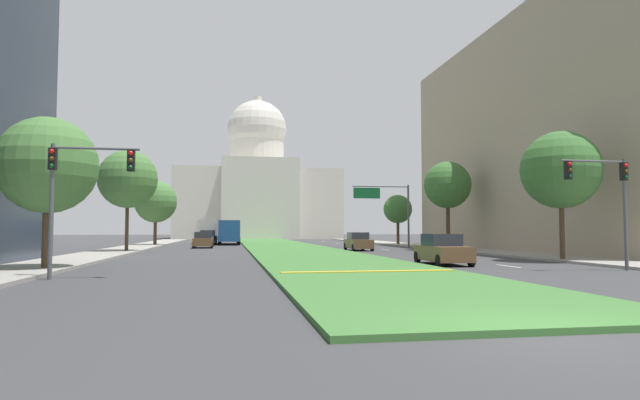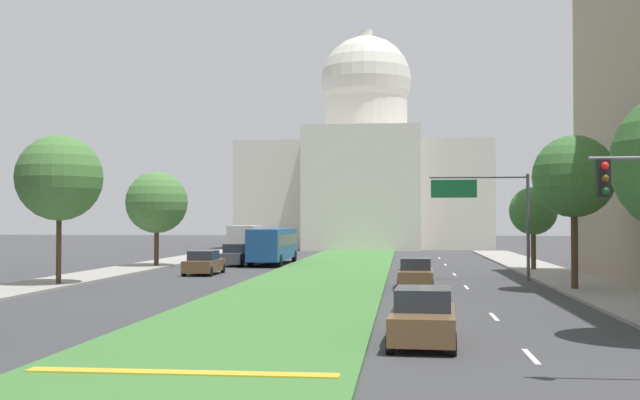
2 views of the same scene
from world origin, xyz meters
TOP-DOWN VIEW (x-y plane):
  - ground_plane at (0.00, 51.08)m, footprint 260.00×260.00m
  - grass_median at (0.00, 45.97)m, footprint 8.15×91.95m
  - median_curb_nose at (0.00, 12.65)m, footprint 7.33×0.50m
  - lane_dashes_right at (8.51, 43.44)m, footprint 0.16×57.10m
  - sidewalk_left at (-14.94, 40.86)m, footprint 4.00×91.95m
  - sidewalk_right at (14.94, 40.86)m, footprint 4.00×91.95m
  - capitol_building at (0.00, 101.33)m, footprint 32.32×26.30m
  - overhead_guide_sign at (10.35, 43.68)m, footprint 6.05×0.20m
  - street_tree_left_mid at (-13.97, 36.69)m, footprint 4.79×4.79m
  - street_tree_right_mid at (13.85, 36.50)m, footprint 4.26×4.26m
  - street_tree_left_far at (-14.03, 54.13)m, footprint 4.80×4.80m
  - street_tree_right_far at (14.34, 52.37)m, footprint 3.43×3.43m
  - sedan_lead_stopped at (5.67, 18.45)m, footprint 2.13×4.67m
  - sedan_midblock at (5.74, 37.54)m, footprint 1.97×4.54m
  - sedan_distant at (-8.29, 46.57)m, footprint 2.00×4.55m
  - sedan_far_horizon at (-8.21, 56.46)m, footprint 2.14×4.46m
  - box_truck_delivery at (-8.58, 62.52)m, footprint 2.40×6.40m
  - city_bus at (-5.67, 59.09)m, footprint 2.62×11.00m

SIDE VIEW (x-z plane):
  - ground_plane at x=0.00m, z-range 0.00..0.00m
  - lane_dashes_right at x=8.51m, z-range 0.00..0.01m
  - grass_median at x=0.00m, z-range 0.00..0.14m
  - sidewalk_left at x=-14.94m, z-range 0.00..0.15m
  - sidewalk_right at x=14.94m, z-range 0.00..0.15m
  - median_curb_nose at x=0.00m, z-range 0.14..0.18m
  - sedan_midblock at x=5.74m, z-range -0.04..1.58m
  - sedan_distant at x=-8.29m, z-range -0.04..1.58m
  - sedan_lead_stopped at x=5.67m, z-range -0.05..1.61m
  - sedan_far_horizon at x=-8.21m, z-range -0.06..1.71m
  - box_truck_delivery at x=-8.58m, z-range 0.08..3.28m
  - city_bus at x=-5.67m, z-range 0.29..3.24m
  - street_tree_right_far at x=14.34m, z-range 1.28..7.32m
  - overhead_guide_sign at x=10.35m, z-range 1.42..7.92m
  - street_tree_left_far at x=-14.03m, z-range 1.31..8.76m
  - street_tree_right_mid at x=13.85m, z-range 1.87..9.94m
  - street_tree_left_mid at x=-13.97m, z-range 1.80..10.23m
  - capitol_building at x=0.00m, z-range -5.11..24.73m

